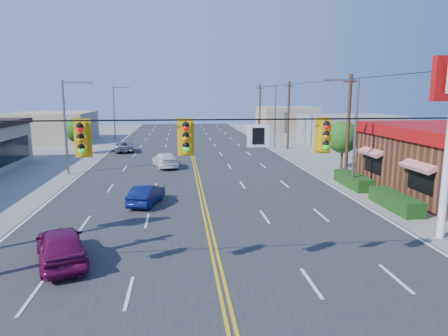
{
  "coord_description": "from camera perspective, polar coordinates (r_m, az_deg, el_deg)",
  "views": [
    {
      "loc": [
        -1.4,
        -13.05,
        6.82
      ],
      "look_at": [
        1.36,
        11.71,
        2.2
      ],
      "focal_mm": 32.0,
      "sensor_mm": 36.0,
      "label": 1
    }
  ],
  "objects": [
    {
      "name": "utility_pole_far",
      "position": [
        68.47,
        5.14,
        8.27
      ],
      "size": [
        0.28,
        0.28,
        8.4
      ],
      "primitive_type": "cylinder",
      "color": "#47301E",
      "rests_on": "ground"
    },
    {
      "name": "bld_east_mid",
      "position": [
        58.18,
        17.44,
        5.27
      ],
      "size": [
        12.0,
        10.0,
        4.0
      ],
      "primitive_type": "cube",
      "color": "gray",
      "rests_on": "ground"
    },
    {
      "name": "signal_span",
      "position": [
        13.26,
        -0.76,
        2.11
      ],
      "size": [
        24.32,
        0.34,
        9.0
      ],
      "color": "#47301E",
      "rests_on": "ground"
    },
    {
      "name": "bld_west_far",
      "position": [
        64.0,
        -23.36,
        5.42
      ],
      "size": [
        11.0,
        12.0,
        4.2
      ],
      "primitive_type": "cube",
      "color": "tan",
      "rests_on": "ground"
    },
    {
      "name": "road",
      "position": [
        33.77,
        -3.87,
        -1.12
      ],
      "size": [
        20.0,
        120.0,
        0.06
      ],
      "primitive_type": "cube",
      "color": "#2D2D30",
      "rests_on": "ground"
    },
    {
      "name": "car_magenta",
      "position": [
        17.74,
        -22.26,
        -10.31
      ],
      "size": [
        3.21,
        4.77,
        1.51
      ],
      "primitive_type": "imported",
      "rotation": [
        0.0,
        0.0,
        3.5
      ],
      "color": "#6B0B41",
      "rests_on": "ground"
    },
    {
      "name": "ground",
      "position": [
        14.79,
        -0.23,
        -16.95
      ],
      "size": [
        160.0,
        160.0,
        0.0
      ],
      "primitive_type": "plane",
      "color": "gray",
      "rests_on": "ground"
    },
    {
      "name": "car_silver",
      "position": [
        49.05,
        -14.01,
        2.95
      ],
      "size": [
        2.68,
        4.81,
        1.27
      ],
      "primitive_type": "imported",
      "rotation": [
        0.0,
        0.0,
        3.27
      ],
      "color": "#9D9EA1",
      "rests_on": "ground"
    },
    {
      "name": "utility_pole_mid",
      "position": [
        50.97,
        9.19,
        7.43
      ],
      "size": [
        0.28,
        0.28,
        8.4
      ],
      "primitive_type": "cylinder",
      "color": "#47301E",
      "rests_on": "ground"
    },
    {
      "name": "streetlight_sw",
      "position": [
        36.36,
        -21.46,
        6.15
      ],
      "size": [
        2.55,
        0.25,
        8.0
      ],
      "color": "gray",
      "rests_on": "ground"
    },
    {
      "name": "tree_west",
      "position": [
        48.63,
        -20.23,
        5.11
      ],
      "size": [
        2.8,
        2.8,
        4.2
      ],
      "color": "#47301E",
      "rests_on": "ground"
    },
    {
      "name": "streetlight_nw",
      "position": [
        61.81,
        -15.26,
        8.0
      ],
      "size": [
        2.55,
        0.25,
        8.0
      ],
      "color": "gray",
      "rests_on": "ground"
    },
    {
      "name": "streetlight_se",
      "position": [
        29.76,
        17.93,
        5.56
      ],
      "size": [
        2.55,
        0.25,
        8.0
      ],
      "color": "gray",
      "rests_on": "ground"
    },
    {
      "name": "car_white",
      "position": [
        37.9,
        -8.4,
        1.07
      ],
      "size": [
        2.98,
        5.01,
        1.36
      ],
      "primitive_type": "imported",
      "rotation": [
        0.0,
        0.0,
        3.38
      ],
      "color": "white",
      "rests_on": "ground"
    },
    {
      "name": "tree_kfc_rear",
      "position": [
        38.28,
        16.62,
        4.24
      ],
      "size": [
        2.94,
        2.94,
        4.41
      ],
      "color": "#47301E",
      "rests_on": "ground"
    },
    {
      "name": "streetlight_ne",
      "position": [
        52.54,
        7.12,
        7.91
      ],
      "size": [
        2.55,
        0.25,
        8.0
      ],
      "color": "gray",
      "rests_on": "ground"
    },
    {
      "name": "utility_pole_near",
      "position": [
        34.0,
        17.31,
        5.61
      ],
      "size": [
        0.28,
        0.28,
        8.4
      ],
      "primitive_type": "cylinder",
      "color": "#47301E",
      "rests_on": "ground"
    },
    {
      "name": "car_blue",
      "position": [
        25.33,
        -11.01,
        -3.86
      ],
      "size": [
        2.22,
        3.97,
        1.24
      ],
      "primitive_type": "imported",
      "rotation": [
        0.0,
        0.0,
        2.89
      ],
      "color": "#0D164D",
      "rests_on": "ground"
    },
    {
      "name": "bld_east_far",
      "position": [
        77.91,
        8.89,
        6.98
      ],
      "size": [
        10.0,
        10.0,
        4.4
      ],
      "primitive_type": "cube",
      "color": "tan",
      "rests_on": "ground"
    }
  ]
}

